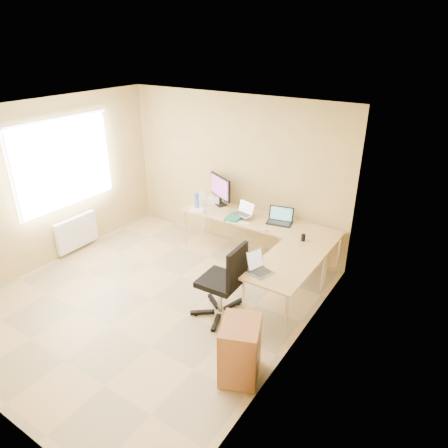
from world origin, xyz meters
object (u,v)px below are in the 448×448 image
Objects in this scene: laptop_black at (280,216)px; cabinet at (240,350)px; office_chair at (220,283)px; desk_main at (258,239)px; mug at (204,212)px; desk_return at (285,287)px; desk_fan at (202,198)px; keyboard at (238,222)px; laptop_return at (260,265)px; monitor at (220,190)px; water_bottle at (196,200)px; laptop_center at (243,209)px.

laptop_black is 2.57m from cabinet.
office_chair is (-0.04, -1.63, -0.35)m from laptop_black.
desk_main is 1.00m from mug.
desk_fan is at bearing 154.42° from desk_return.
keyboard is at bearing 109.85° from office_chair.
laptop_return is 0.47× the size of cabinet.
water_bottle is at bearing -101.85° from monitor.
laptop_black is 0.57× the size of cabinet.
desk_fan is 2.37m from laptop_return.
keyboard is at bearing -8.96° from monitor.
office_chair is 1.59× the size of cabinet.
monitor is (-1.83, 1.17, 0.63)m from desk_return.
water_bottle is at bearing 158.21° from desk_return.
monitor is at bearing 65.09° from laptop_return.
desk_return is 1.32m from laptop_black.
desk_main is at bearing 98.77° from office_chair.
office_chair is at bearing -47.59° from mug.
laptop_return reaches higher than mug.
monitor is 7.27× the size of mug.
office_chair is at bearing -56.05° from laptop_center.
laptop_return is (0.79, -1.39, 0.47)m from desk_main.
laptop_return is 0.62m from office_chair.
laptop_black is at bearing 26.39° from laptop_center.
office_chair is at bearing -139.13° from desk_return.
desk_main is at bearing 19.03° from mug.
mug is at bearing 169.42° from keyboard.
mug is 1.76m from office_chair.
desk_fan is (-0.91, 0.30, 0.11)m from keyboard.
laptop_center is at bearing 107.92° from office_chair.
laptop_black reaches higher than mug.
monitor reaches higher than desk_main.
keyboard is at bearing -68.64° from laptop_center.
laptop_center is at bearing -179.35° from laptop_black.
mug is at bearing -60.24° from desk_fan.
monitor is at bearing 162.40° from laptop_black.
desk_fan is (-0.27, -0.17, -0.15)m from monitor.
monitor is 2.63× the size of desk_fan.
water_bottle is (-0.26, 0.14, 0.10)m from mug.
laptop_return is (1.91, -1.39, -0.01)m from desk_fan.
mug is 0.12× the size of cabinet.
water_bottle reaches higher than laptop_return.
laptop_return is (-0.19, -0.39, 0.47)m from desk_return.
laptop_black reaches higher than desk_return.
water_bottle is (-0.91, 0.13, 0.13)m from keyboard.
desk_return is 2.32m from water_bottle.
mug is at bearing 159.08° from desk_return.
keyboard is 0.65m from mug.
laptop_return is (1.65, -1.56, -0.16)m from monitor.
keyboard is 1.49m from laptop_return.
mug is at bearing 111.72° from cabinet.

